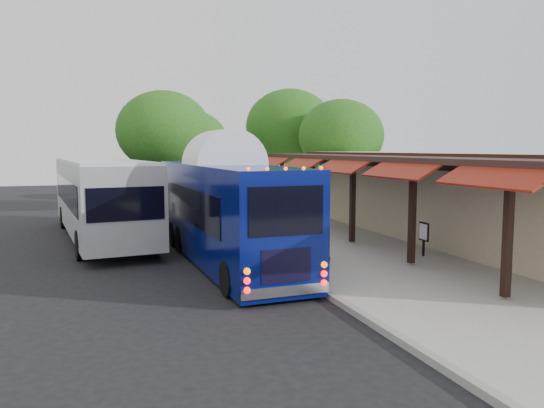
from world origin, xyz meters
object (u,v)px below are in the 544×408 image
object	(u,v)px
city_bus	(100,195)
ped_b	(318,231)
ped_a	(306,235)
sign_board	(424,233)
ped_c	(257,204)
ped_d	(273,202)
coach_bus	(224,206)

from	to	relation	value
city_bus	ped_b	bearing A→B (deg)	-54.99
ped_b	ped_a	bearing A→B (deg)	39.26
sign_board	city_bus	bearing A→B (deg)	141.76
city_bus	ped_c	size ratio (longest dim) A/B	7.27
ped_a	ped_d	distance (m)	11.88
ped_a	sign_board	bearing A→B (deg)	15.85
ped_a	ped_b	xyz separation A→B (m)	(0.77, 0.86, -0.06)
coach_bus	ped_b	xyz separation A→B (m)	(2.82, -1.30, -0.80)
coach_bus	ped_b	world-z (taller)	coach_bus
city_bus	ped_b	world-z (taller)	city_bus
ped_b	ped_d	size ratio (longest dim) A/B	1.12
city_bus	ped_a	xyz separation A→B (m)	(5.89, -8.35, -0.69)
ped_a	ped_b	bearing A→B (deg)	61.14
ped_a	coach_bus	bearing A→B (deg)	146.33
coach_bus	city_bus	world-z (taller)	coach_bus
city_bus	ped_c	bearing A→B (deg)	8.23
city_bus	coach_bus	bearing A→B (deg)	-64.82
city_bus	ped_b	distance (m)	10.04
ped_b	ped_c	size ratio (longest dim) A/B	1.07
coach_bus	city_bus	size ratio (longest dim) A/B	0.88
ped_b	ped_d	bearing A→B (deg)	-109.76
sign_board	coach_bus	bearing A→B (deg)	163.35
ped_b	ped_c	xyz separation A→B (m)	(0.77, 9.46, -0.06)
ped_d	ped_a	bearing A→B (deg)	63.43
city_bus	sign_board	bearing A→B (deg)	-45.03
city_bus	ped_b	size ratio (longest dim) A/B	6.76
city_bus	ped_c	distance (m)	7.73
coach_bus	sign_board	distance (m)	6.76
sign_board	ped_d	bearing A→B (deg)	98.01
coach_bus	ped_c	size ratio (longest dim) A/B	6.37
coach_bus	ped_d	world-z (taller)	coach_bus
city_bus	sign_board	distance (m)	13.10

